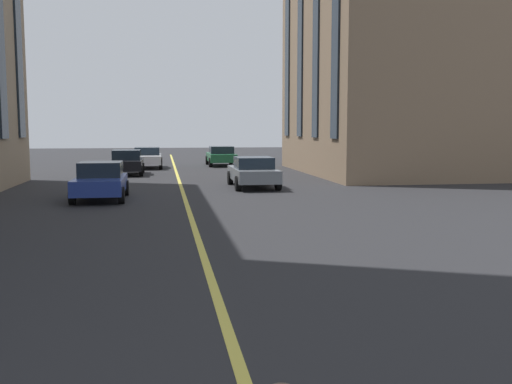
{
  "coord_description": "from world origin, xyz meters",
  "views": [
    {
      "loc": [
        1.19,
        0.82,
        2.68
      ],
      "look_at": [
        10.32,
        -0.64,
        1.66
      ],
      "focal_mm": 41.36,
      "sensor_mm": 36.0,
      "label": 1
    }
  ],
  "objects_px": {
    "car_blue_near": "(101,181)",
    "car_black_parked_b": "(127,162)",
    "car_green_mid": "(221,156)",
    "car_white_trailing": "(147,157)",
    "car_grey_oncoming": "(253,172)"
  },
  "relations": [
    {
      "from": "car_white_trailing",
      "to": "car_green_mid",
      "type": "height_order",
      "value": "same"
    },
    {
      "from": "car_grey_oncoming",
      "to": "car_white_trailing",
      "type": "height_order",
      "value": "same"
    },
    {
      "from": "car_grey_oncoming",
      "to": "car_green_mid",
      "type": "relative_size",
      "value": 1.0
    },
    {
      "from": "car_blue_near",
      "to": "car_white_trailing",
      "type": "relative_size",
      "value": 0.89
    },
    {
      "from": "car_blue_near",
      "to": "car_grey_oncoming",
      "type": "bearing_deg",
      "value": -60.6
    },
    {
      "from": "car_green_mid",
      "to": "car_white_trailing",
      "type": "bearing_deg",
      "value": 107.91
    },
    {
      "from": "car_black_parked_b",
      "to": "car_blue_near",
      "type": "bearing_deg",
      "value": 178.64
    },
    {
      "from": "car_grey_oncoming",
      "to": "car_white_trailing",
      "type": "relative_size",
      "value": 1.0
    },
    {
      "from": "car_green_mid",
      "to": "car_grey_oncoming",
      "type": "bearing_deg",
      "value": 179.72
    },
    {
      "from": "car_blue_near",
      "to": "car_black_parked_b",
      "type": "distance_m",
      "value": 11.71
    },
    {
      "from": "car_grey_oncoming",
      "to": "car_white_trailing",
      "type": "xyz_separation_m",
      "value": [
        13.57,
        4.98,
        0.0
      ]
    },
    {
      "from": "car_grey_oncoming",
      "to": "car_black_parked_b",
      "type": "distance_m",
      "value": 10.13
    },
    {
      "from": "car_grey_oncoming",
      "to": "car_black_parked_b",
      "type": "xyz_separation_m",
      "value": [
        8.16,
        6.01,
        -0.0
      ]
    },
    {
      "from": "car_white_trailing",
      "to": "car_green_mid",
      "type": "bearing_deg",
      "value": -72.09
    },
    {
      "from": "car_blue_near",
      "to": "car_green_mid",
      "type": "relative_size",
      "value": 0.89
    }
  ]
}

